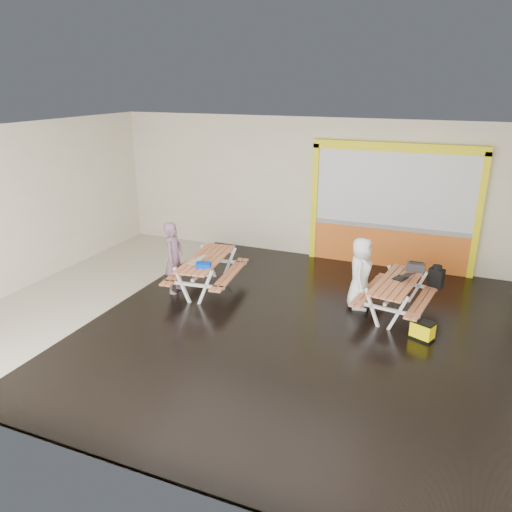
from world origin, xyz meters
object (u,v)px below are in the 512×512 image
at_px(picnic_table_right, 397,289).
at_px(person_right, 360,273).
at_px(laptop_left, 197,260).
at_px(fluke_bag, 422,330).
at_px(person_left, 174,258).
at_px(backpack, 436,277).
at_px(laptop_right, 403,277).
at_px(dark_case, 360,304).
at_px(picnic_table_left, 207,266).
at_px(blue_pouch, 203,265).
at_px(toolbox, 416,267).

distance_m(picnic_table_right, person_right, 0.74).
height_order(laptop_left, fluke_bag, laptop_left).
height_order(picnic_table_right, person_left, person_left).
bearing_deg(backpack, person_right, -154.84).
height_order(laptop_right, dark_case, laptop_right).
bearing_deg(laptop_right, laptop_left, -169.04).
bearing_deg(fluke_bag, picnic_table_left, 173.71).
xyz_separation_m(person_left, blue_pouch, (0.77, -0.15, 0.01)).
bearing_deg(picnic_table_left, toolbox, 13.50).
bearing_deg(dark_case, laptop_right, 7.93).
distance_m(picnic_table_left, person_left, 0.71).
bearing_deg(fluke_bag, laptop_left, 177.75).
height_order(person_right, laptop_left, person_right).
distance_m(person_left, laptop_right, 4.63).
relative_size(picnic_table_left, person_left, 1.32).
relative_size(picnic_table_right, fluke_bag, 4.31).
relative_size(laptop_right, toolbox, 1.18).
bearing_deg(dark_case, person_left, -169.45).
xyz_separation_m(laptop_right, blue_pouch, (-3.78, -0.96, 0.03)).
height_order(toolbox, backpack, toolbox).
height_order(person_left, fluke_bag, person_left).
relative_size(person_left, person_right, 1.07).
bearing_deg(laptop_left, picnic_table_left, 80.06).
relative_size(toolbox, backpack, 0.75).
distance_m(blue_pouch, toolbox, 4.24).
xyz_separation_m(picnic_table_left, person_left, (-0.58, -0.35, 0.22)).
bearing_deg(laptop_left, dark_case, 11.65).
bearing_deg(picnic_table_left, laptop_right, 6.67).
relative_size(laptop_left, laptop_right, 0.85).
xyz_separation_m(picnic_table_left, blue_pouch, (0.19, -0.49, 0.22)).
height_order(picnic_table_left, dark_case, picnic_table_left).
bearing_deg(fluke_bag, person_right, 146.11).
bearing_deg(toolbox, person_right, -147.20).
relative_size(person_right, laptop_left, 4.08).
bearing_deg(laptop_right, person_right, -173.28).
relative_size(backpack, fluke_bag, 1.01).
xyz_separation_m(person_right, fluke_bag, (1.29, -0.87, -0.55)).
bearing_deg(fluke_bag, person_left, 178.34).
distance_m(picnic_table_right, fluke_bag, 1.08).
distance_m(person_left, fluke_bag, 5.09).
bearing_deg(blue_pouch, person_left, 169.21).
bearing_deg(person_left, backpack, -82.02).
distance_m(picnic_table_left, laptop_right, 4.01).
bearing_deg(blue_pouch, dark_case, 15.76).
distance_m(picnic_table_left, toolbox, 4.29).
distance_m(laptop_left, blue_pouch, 0.31).
height_order(blue_pouch, fluke_bag, blue_pouch).
bearing_deg(toolbox, fluke_bag, -78.04).
height_order(person_left, dark_case, person_left).
xyz_separation_m(laptop_left, fluke_bag, (4.53, -0.18, -0.60)).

